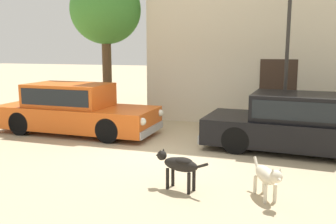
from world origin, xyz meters
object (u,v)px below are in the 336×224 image
Objects in this scene: stray_dog_spotted at (267,176)px; street_lamp at (288,40)px; parked_sedan_nearest at (74,108)px; parked_sedan_second at (296,123)px; stray_dog_tan at (179,164)px; acacia_tree_left at (105,11)px.

street_lamp reaches higher than stray_dog_spotted.
parked_sedan_nearest is at bearing -146.62° from stray_dog_spotted.
parked_sedan_second reaches higher than stray_dog_tan.
stray_dog_tan is (-1.48, -0.02, 0.06)m from stray_dog_spotted.
street_lamp reaches higher than parked_sedan_second.
parked_sedan_nearest is 6.46m from stray_dog_spotted.
parked_sedan_second is at bearing -79.02° from street_lamp.
street_lamp is (1.70, 4.72, 2.19)m from stray_dog_tan.
stray_dog_spotted is at bearing -163.92° from stray_dog_tan.
street_lamp is at bearing 151.04° from stray_dog_spotted.
acacia_tree_left reaches higher than stray_dog_tan.
acacia_tree_left is (-0.25, 2.64, 2.97)m from parked_sedan_nearest.
parked_sedan_nearest is 0.98× the size of acacia_tree_left.
stray_dog_spotted is 1.48m from stray_dog_tan.
parked_sedan_nearest is 4.64× the size of stray_dog_tan.
stray_dog_spotted is (-0.51, -3.20, -0.29)m from parked_sedan_second.
acacia_tree_left reaches higher than street_lamp.
parked_sedan_nearest reaches higher than stray_dog_spotted.
parked_sedan_nearest is 6.08m from parked_sedan_second.
parked_sedan_nearest is 5.25m from stray_dog_tan.
street_lamp reaches higher than stray_dog_tan.
parked_sedan_nearest is 1.05× the size of parked_sedan_second.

